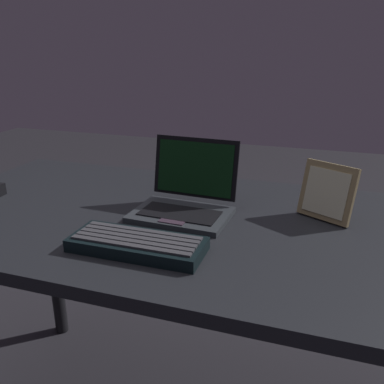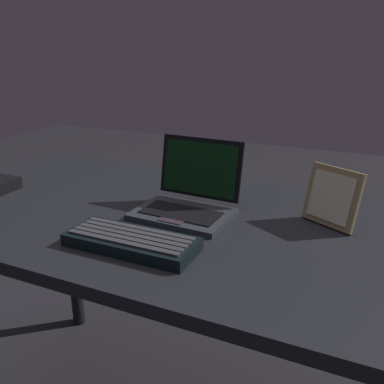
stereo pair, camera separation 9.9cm
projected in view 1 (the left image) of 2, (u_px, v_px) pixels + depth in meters
The scene contains 4 objects.
desk at pixel (181, 248), 1.08m from camera, with size 1.43×0.72×0.74m.
laptop_front at pixel (186, 200), 1.06m from camera, with size 0.25×0.21×0.18m.
external_keyboard at pixel (137, 244), 0.88m from camera, with size 0.29×0.12×0.03m.
photo_frame at pixel (327, 192), 1.02m from camera, with size 0.14×0.10×0.14m.
Camera 1 is at (0.33, -0.91, 1.16)m, focal length 38.48 mm.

